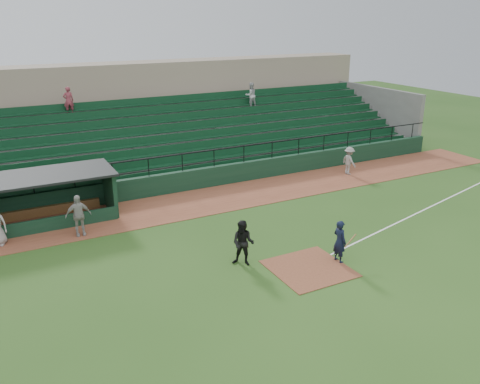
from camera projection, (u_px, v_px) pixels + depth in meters
name	position (u px, v px, depth m)	size (l,w,h in m)	color
ground	(295.00, 259.00, 20.80)	(90.00, 90.00, 0.00)	#2A4E19
warning_track	(215.00, 199.00, 27.46)	(40.00, 4.00, 0.03)	brown
home_plate_dirt	(309.00, 268.00, 19.96)	(3.00, 3.00, 0.03)	brown
foul_line	(413.00, 215.00, 25.30)	(18.00, 0.09, 0.01)	white
stadium_structure	(162.00, 130.00, 33.75)	(38.00, 13.08, 6.40)	#10311E
dugout	(19.00, 197.00, 24.05)	(8.90, 3.20, 2.42)	#10311E
batter_at_plate	(340.00, 241.00, 20.26)	(1.04, 0.72, 1.83)	black
umpire	(243.00, 243.00, 19.99)	(0.93, 0.73, 1.92)	black
runner	(349.00, 161.00, 31.54)	(1.14, 0.66, 1.77)	gray
dugout_player_a	(78.00, 215.00, 22.65)	(1.15, 0.48, 1.96)	#A6A09B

